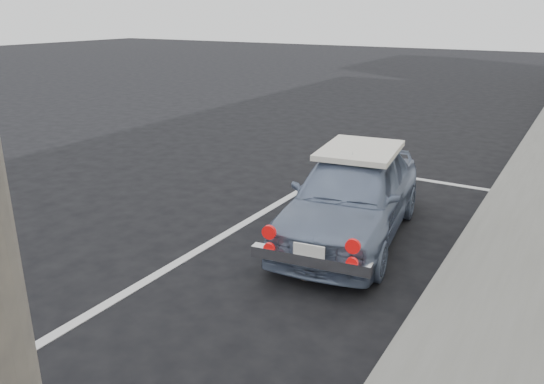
{
  "coord_description": "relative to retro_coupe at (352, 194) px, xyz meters",
  "views": [
    {
      "loc": [
        2.89,
        -2.31,
        2.77
      ],
      "look_at": [
        -0.14,
        2.74,
        0.75
      ],
      "focal_mm": 35.0,
      "sensor_mm": 36.0,
      "label": 1
    }
  ],
  "objects": [
    {
      "name": "retro_coupe",
      "position": [
        0.0,
        0.0,
        0.0
      ],
      "size": [
        1.78,
        3.47,
        1.13
      ],
      "rotation": [
        0.0,
        0.0,
        0.14
      ],
      "color": "#7383A3",
      "rests_on": "ground"
    },
    {
      "name": "ground",
      "position": [
        -0.5,
        -3.64,
        -0.57
      ],
      "size": [
        80.0,
        80.0,
        0.0
      ],
      "primitive_type": "plane",
      "color": "black",
      "rests_on": "ground"
    },
    {
      "name": "cat",
      "position": [
        0.09,
        -1.35,
        -0.46
      ],
      "size": [
        0.28,
        0.43,
        0.24
      ],
      "rotation": [
        0.0,
        0.0,
        -0.3
      ],
      "color": "brown",
      "rests_on": "ground"
    },
    {
      "name": "pline_front",
      "position": [
        0.0,
        2.86,
        -0.57
      ],
      "size": [
        3.0,
        0.12,
        0.01
      ],
      "primitive_type": "cube",
      "color": "silver",
      "rests_on": "ground"
    },
    {
      "name": "pline_side",
      "position": [
        -1.4,
        -0.64,
        -0.57
      ],
      "size": [
        0.12,
        7.0,
        0.01
      ],
      "primitive_type": "cube",
      "color": "silver",
      "rests_on": "ground"
    }
  ]
}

